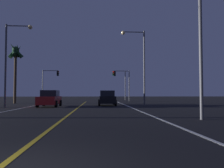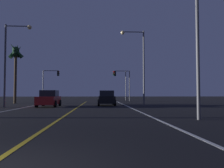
# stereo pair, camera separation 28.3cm
# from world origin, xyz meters

# --- Properties ---
(lane_edge_right) EXTENTS (0.16, 41.43, 0.01)m
(lane_edge_right) POSITION_xyz_m (5.15, 14.72, 0.00)
(lane_edge_right) COLOR silver
(lane_edge_right) RESTS_ON ground
(lane_edge_left) EXTENTS (0.16, 41.43, 0.01)m
(lane_edge_left) POSITION_xyz_m (-5.15, 14.72, 0.00)
(lane_edge_left) COLOR silver
(lane_edge_left) RESTS_ON ground
(lane_center_divider) EXTENTS (0.16, 41.43, 0.01)m
(lane_center_divider) POSITION_xyz_m (0.00, 14.72, 0.00)
(lane_center_divider) COLOR gold
(lane_center_divider) RESTS_ON ground
(car_ahead_far) EXTENTS (2.02, 4.30, 1.70)m
(car_ahead_far) POSITION_xyz_m (2.97, 22.62, 0.82)
(car_ahead_far) COLOR black
(car_ahead_far) RESTS_ON ground
(car_oncoming) EXTENTS (2.02, 4.30, 1.70)m
(car_oncoming) POSITION_xyz_m (-3.08, 20.35, 0.82)
(car_oncoming) COLOR black
(car_oncoming) RESTS_ON ground
(traffic_light_near_right) EXTENTS (2.86, 0.36, 5.38)m
(traffic_light_near_right) POSITION_xyz_m (6.16, 35.93, 3.98)
(traffic_light_near_right) COLOR #4C4C51
(traffic_light_near_right) RESTS_ON ground
(traffic_light_near_left) EXTENTS (2.87, 0.36, 5.36)m
(traffic_light_near_left) POSITION_xyz_m (-6.15, 35.93, 3.97)
(traffic_light_near_left) COLOR #4C4C51
(traffic_light_near_left) RESTS_ON ground
(traffic_light_far_right) EXTENTS (2.67, 0.36, 5.92)m
(traffic_light_far_right) POSITION_xyz_m (6.31, 41.43, 4.34)
(traffic_light_far_right) COLOR #4C4C51
(traffic_light_far_right) RESTS_ON ground
(street_lamp_right_near) EXTENTS (1.90, 0.44, 7.50)m
(street_lamp_right_near) POSITION_xyz_m (6.82, 7.95, 4.78)
(street_lamp_right_near) COLOR #4C4C51
(street_lamp_right_near) RESTS_ON ground
(street_lamp_left_mid) EXTENTS (2.64, 0.44, 8.30)m
(street_lamp_left_mid) POSITION_xyz_m (-6.66, 19.47, 5.28)
(street_lamp_left_mid) COLOR #4C4C51
(street_lamp_left_mid) RESTS_ON ground
(street_lamp_right_far) EXTENTS (2.75, 0.44, 8.63)m
(street_lamp_right_far) POSITION_xyz_m (6.64, 22.12, 5.47)
(street_lamp_right_far) COLOR #4C4C51
(street_lamp_right_far) RESTS_ON ground
(palm_tree_left_far) EXTENTS (2.09, 2.04, 8.36)m
(palm_tree_left_far) POSITION_xyz_m (-9.36, 28.16, 6.56)
(palm_tree_left_far) COLOR #473826
(palm_tree_left_far) RESTS_ON ground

